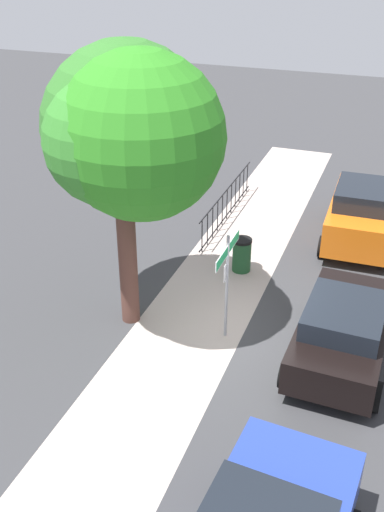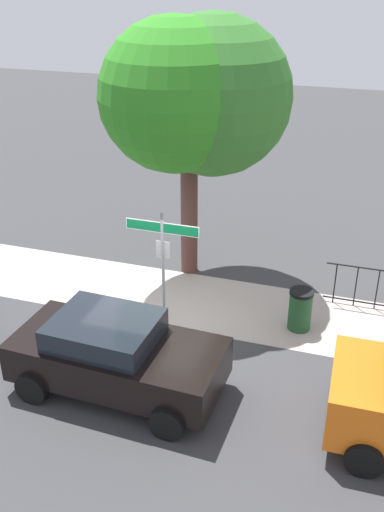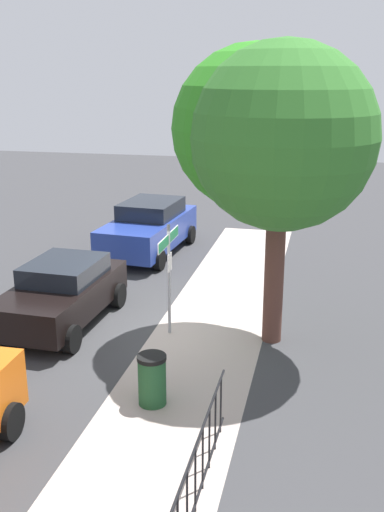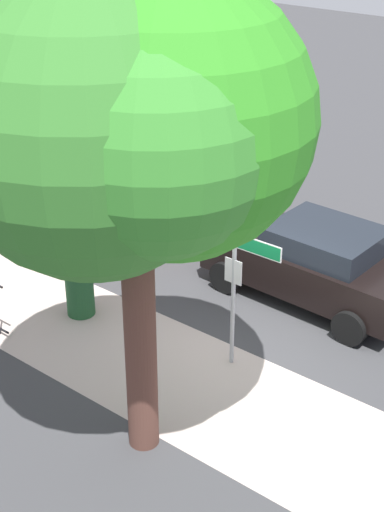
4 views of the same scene
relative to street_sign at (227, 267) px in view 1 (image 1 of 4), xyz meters
name	(u,v)px [view 1 (image 1 of 4)]	position (x,y,z in m)	size (l,w,h in m)	color
ground_plane	(241,340)	(-0.05, -0.40, -1.87)	(60.00, 60.00, 0.00)	#38383A
sidewalk_strip	(215,287)	(1.95, 0.90, -1.87)	(24.00, 2.60, 0.00)	#B1A197
street_sign	(227,267)	(0.00, 0.00, 0.00)	(1.70, 0.07, 2.65)	#9EA0A5
shade_tree	(129,134)	(-0.04, 2.23, 2.82)	(4.37, 4.32, 6.56)	brown
car_black	(344,330)	(0.02, -2.69, -1.07)	(4.11, 2.16, 1.54)	black
car_orange	(364,213)	(6.10, -2.44, -0.92)	(4.26, 2.24, 1.89)	orange
iron_fence	(227,203)	(6.19, 1.90, -1.31)	(5.42, 0.04, 1.07)	black
trash_bin	(242,255)	(3.10, 0.50, -1.38)	(0.55, 0.55, 0.98)	#1E4C28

